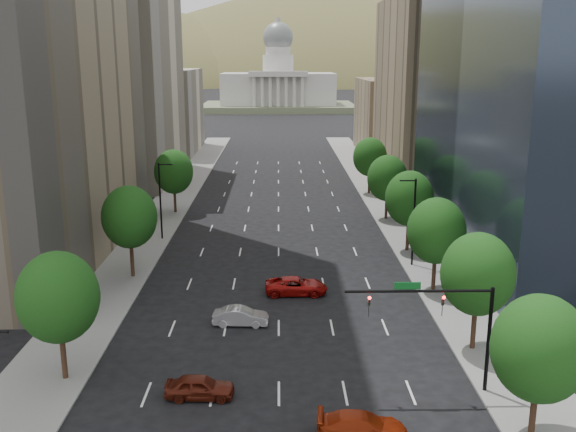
{
  "coord_description": "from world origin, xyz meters",
  "views": [
    {
      "loc": [
        0.03,
        -6.08,
        20.55
      ],
      "look_at": [
        0.79,
        44.06,
        8.0
      ],
      "focal_mm": 39.68,
      "sensor_mm": 36.0,
      "label": 1
    }
  ],
  "objects_px": {
    "capitol": "(278,88)",
    "car_red_far": "(296,286)",
    "traffic_signal": "(450,316)",
    "car_silver": "(241,316)",
    "car_red_near": "(362,426)",
    "car_maroon": "(200,387)"
  },
  "relations": [
    {
      "from": "capitol",
      "to": "car_red_far",
      "type": "distance_m",
      "value": 202.54
    },
    {
      "from": "traffic_signal",
      "to": "car_silver",
      "type": "height_order",
      "value": "traffic_signal"
    },
    {
      "from": "car_red_near",
      "to": "car_red_far",
      "type": "height_order",
      "value": "car_red_far"
    },
    {
      "from": "capitol",
      "to": "car_maroon",
      "type": "bearing_deg",
      "value": -91.27
    },
    {
      "from": "car_red_near",
      "to": "car_maroon",
      "type": "bearing_deg",
      "value": 70.01
    },
    {
      "from": "traffic_signal",
      "to": "car_red_near",
      "type": "relative_size",
      "value": 1.82
    },
    {
      "from": "capitol",
      "to": "traffic_signal",
      "type": "bearing_deg",
      "value": -87.26
    },
    {
      "from": "traffic_signal",
      "to": "car_silver",
      "type": "relative_size",
      "value": 2.09
    },
    {
      "from": "car_red_near",
      "to": "car_red_far",
      "type": "relative_size",
      "value": 0.91
    },
    {
      "from": "car_maroon",
      "to": "car_red_far",
      "type": "distance_m",
      "value": 18.88
    },
    {
      "from": "traffic_signal",
      "to": "car_red_far",
      "type": "bearing_deg",
      "value": 117.35
    },
    {
      "from": "car_maroon",
      "to": "car_red_near",
      "type": "bearing_deg",
      "value": -113.48
    },
    {
      "from": "car_silver",
      "to": "traffic_signal",
      "type": "bearing_deg",
      "value": -125.17
    },
    {
      "from": "traffic_signal",
      "to": "capitol",
      "type": "bearing_deg",
      "value": 92.74
    },
    {
      "from": "car_maroon",
      "to": "car_silver",
      "type": "height_order",
      "value": "car_maroon"
    },
    {
      "from": "car_maroon",
      "to": "car_silver",
      "type": "xyz_separation_m",
      "value": [
        1.9,
        11.03,
        -0.01
      ]
    },
    {
      "from": "traffic_signal",
      "to": "capitol",
      "type": "distance_m",
      "value": 219.99
    },
    {
      "from": "capitol",
      "to": "car_red_near",
      "type": "bearing_deg",
      "value": -88.82
    },
    {
      "from": "capitol",
      "to": "car_maroon",
      "type": "distance_m",
      "value": 220.32
    },
    {
      "from": "car_red_far",
      "to": "car_red_near",
      "type": "bearing_deg",
      "value": -172.29
    },
    {
      "from": "traffic_signal",
      "to": "car_red_near",
      "type": "height_order",
      "value": "traffic_signal"
    },
    {
      "from": "car_red_near",
      "to": "car_maroon",
      "type": "xyz_separation_m",
      "value": [
        -9.51,
        4.45,
        0.0
      ]
    }
  ]
}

